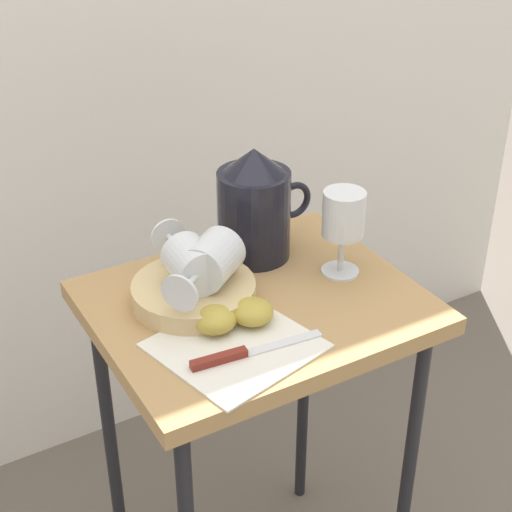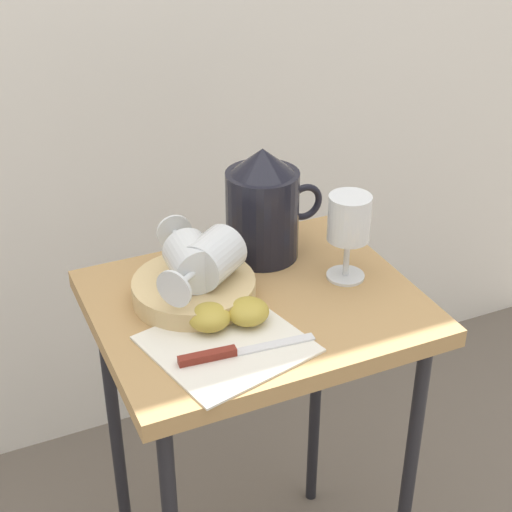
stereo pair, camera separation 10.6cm
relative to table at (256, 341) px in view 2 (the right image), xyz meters
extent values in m
cube|color=silver|center=(0.00, 0.62, 0.37)|extent=(2.40, 0.03, 1.99)
cube|color=#AD8451|center=(0.00, 0.00, 0.07)|extent=(0.51, 0.42, 0.03)
cylinder|color=black|center=(0.22, -0.17, -0.28)|extent=(0.02, 0.02, 0.68)
cylinder|color=black|center=(-0.22, 0.17, -0.28)|extent=(0.02, 0.02, 0.68)
cylinder|color=black|center=(0.22, 0.17, -0.28)|extent=(0.02, 0.02, 0.68)
cube|color=silver|center=(-0.09, -0.09, 0.09)|extent=(0.25, 0.24, 0.00)
cylinder|color=tan|center=(-0.09, 0.04, 0.10)|extent=(0.20, 0.20, 0.03)
cylinder|color=black|center=(0.07, 0.13, 0.16)|extent=(0.13, 0.13, 0.16)
cylinder|color=#D1661E|center=(0.07, 0.13, 0.13)|extent=(0.12, 0.12, 0.09)
cone|color=black|center=(0.07, 0.13, 0.26)|extent=(0.11, 0.11, 0.04)
torus|color=black|center=(0.15, 0.13, 0.17)|extent=(0.07, 0.01, 0.07)
cylinder|color=silver|center=(0.16, 0.00, 0.09)|extent=(0.06, 0.06, 0.00)
cylinder|color=silver|center=(0.16, 0.00, 0.12)|extent=(0.01, 0.01, 0.07)
cylinder|color=silver|center=(0.16, 0.00, 0.20)|extent=(0.07, 0.07, 0.08)
cylinder|color=#D1661E|center=(0.16, 0.00, 0.18)|extent=(0.06, 0.06, 0.04)
cylinder|color=silver|center=(-0.09, 0.04, 0.16)|extent=(0.08, 0.09, 0.08)
cylinder|color=silver|center=(-0.09, 0.11, 0.16)|extent=(0.01, 0.06, 0.01)
cylinder|color=silver|center=(-0.09, 0.14, 0.16)|extent=(0.06, 0.01, 0.06)
cylinder|color=silver|center=(-0.06, 0.03, 0.16)|extent=(0.11, 0.11, 0.08)
cylinder|color=silver|center=(-0.12, -0.01, 0.16)|extent=(0.05, 0.04, 0.01)
cylinder|color=silver|center=(-0.14, -0.03, 0.16)|extent=(0.04, 0.05, 0.06)
ellipsoid|color=#B29938|center=(-0.10, -0.05, 0.11)|extent=(0.06, 0.06, 0.04)
ellipsoid|color=#B29938|center=(-0.04, -0.06, 0.11)|extent=(0.06, 0.06, 0.04)
cube|color=silver|center=(-0.03, -0.13, 0.09)|extent=(0.12, 0.03, 0.00)
cube|color=maroon|center=(-0.13, -0.12, 0.09)|extent=(0.09, 0.02, 0.01)
camera|label=1|loc=(-0.53, -0.92, 0.78)|focal=55.49mm
camera|label=2|loc=(-0.43, -0.96, 0.78)|focal=55.49mm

